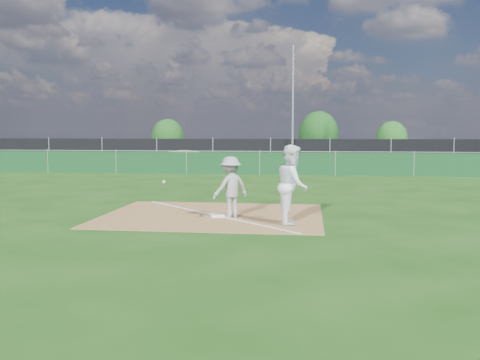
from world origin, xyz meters
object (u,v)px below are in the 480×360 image
object	(u,v)px
car_mid	(237,151)
tree_right	(392,139)
play_at_first	(231,187)
light_pole	(293,106)
first_base	(217,215)
car_right	(343,153)
runner	(292,184)
car_left	(202,152)
tree_left	(168,138)
tree_mid	(319,134)

from	to	relation	value
car_mid	tree_right	distance (m)	14.54
tree_right	play_at_first	bearing A→B (deg)	-105.22
light_pole	first_base	size ratio (longest dim) A/B	21.64
car_right	runner	bearing A→B (deg)	-166.28
car_left	tree_right	distance (m)	16.83
play_at_first	runner	bearing A→B (deg)	-22.99
first_base	car_left	bearing A→B (deg)	102.33
car_mid	tree_right	size ratio (longest dim) A/B	1.49
tree_left	runner	bearing A→B (deg)	-69.75
runner	tree_right	world-z (taller)	tree_right
play_at_first	tree_right	size ratio (longest dim) A/B	0.74
play_at_first	car_right	distance (m)	27.38
first_base	tree_mid	distance (m)	33.49
first_base	tree_right	xyz separation A→B (m)	(9.53, 33.60, 1.59)
tree_right	runner	bearing A→B (deg)	-102.29
runner	tree_right	distance (m)	35.16
play_at_first	runner	world-z (taller)	runner
car_left	car_mid	size ratio (longest dim) A/B	0.86
play_at_first	tree_left	size ratio (longest dim) A/B	0.70
runner	light_pole	bearing A→B (deg)	-2.14
first_base	tree_left	size ratio (longest dim) A/B	0.11
runner	car_mid	distance (m)	27.59
play_at_first	car_mid	xyz separation A→B (m)	(-3.43, 26.41, -0.05)
car_mid	car_right	xyz separation A→B (m)	(8.05, 0.58, -0.10)
light_pole	tree_left	world-z (taller)	light_pole
car_mid	car_right	distance (m)	8.07
runner	tree_left	distance (m)	34.44
runner	car_mid	size ratio (longest dim) A/B	0.42
first_base	runner	xyz separation A→B (m)	(2.05, -0.75, 0.94)
light_pole	first_base	xyz separation A→B (m)	(-1.33, -22.01, -3.94)
play_at_first	tree_right	distance (m)	34.87
tree_mid	tree_right	world-z (taller)	tree_mid
first_base	car_right	xyz separation A→B (m)	(5.00, 26.95, 0.64)
play_at_first	runner	distance (m)	1.82
tree_left	light_pole	bearing A→B (deg)	-40.45
light_pole	play_at_first	bearing A→B (deg)	-92.48
first_base	car_right	bearing A→B (deg)	79.49
tree_left	tree_right	distance (m)	19.51
play_at_first	tree_right	xyz separation A→B (m)	(9.15, 33.64, 0.80)
light_pole	tree_right	bearing A→B (deg)	54.73
light_pole	car_mid	xyz separation A→B (m)	(-4.39, 4.36, -3.20)
first_base	tree_left	world-z (taller)	tree_left
tree_right	car_right	bearing A→B (deg)	-124.28
light_pole	tree_mid	xyz separation A→B (m)	(1.92, 11.27, -1.91)
car_mid	tree_left	xyz separation A→B (m)	(-6.81, 5.19, 0.95)
light_pole	car_mid	size ratio (longest dim) A/B	1.68
car_left	tree_mid	bearing A→B (deg)	-50.32
first_base	tree_right	bearing A→B (deg)	74.16
car_left	tree_right	bearing A→B (deg)	-61.79
runner	first_base	bearing A→B (deg)	65.94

